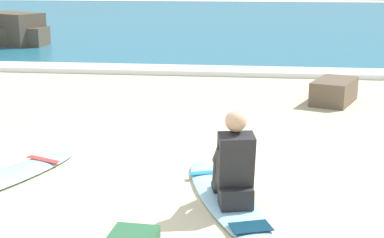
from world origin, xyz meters
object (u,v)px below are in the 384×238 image
at_px(surfer_seated, 234,167).
at_px(shoreline_rock, 334,91).
at_px(surfboard_main, 227,198).
at_px(surfboard_spare_near, 0,179).

bearing_deg(surfer_seated, shoreline_rock, 72.69).
bearing_deg(shoreline_rock, surfboard_main, -108.75).
xyz_separation_m(surfboard_main, surfer_seated, (0.08, -0.17, 0.40)).
height_order(surfer_seated, surfboard_spare_near, surfer_seated).
relative_size(surfboard_main, surfboard_spare_near, 1.04).
distance_m(surfer_seated, surfboard_spare_near, 2.70).
relative_size(surfer_seated, shoreline_rock, 0.90).
height_order(surfboard_spare_near, shoreline_rock, shoreline_rock).
bearing_deg(surfboard_main, surfboard_spare_near, 174.23).
relative_size(surfboard_main, shoreline_rock, 2.36).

